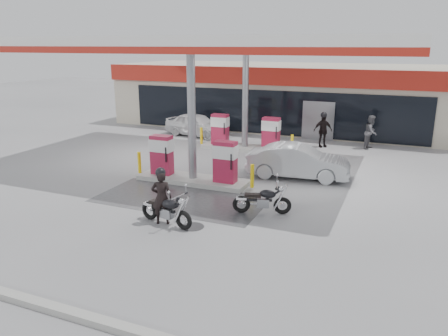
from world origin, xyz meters
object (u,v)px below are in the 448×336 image
object	(u,v)px
parked_car_left	(210,117)
biker_walking	(323,131)
main_motorcycle	(167,211)
biker_main	(162,198)
attendant	(371,132)
hatchback_silver	(298,161)
pump_island_near	(193,165)
sedan_white	(197,125)
pump_island_far	(245,136)
parked_car_right	(401,130)
parked_motorcycle	(263,201)

from	to	relation	value
parked_car_left	biker_walking	bearing A→B (deg)	-110.36
main_motorcycle	biker_main	size ratio (longest dim) A/B	1.17
attendant	hatchback_silver	distance (m)	6.99
attendant	biker_walking	distance (m)	2.47
pump_island_near	biker_main	world-z (taller)	pump_island_near
hatchback_silver	pump_island_near	bearing A→B (deg)	114.36
sedan_white	attendant	size ratio (longest dim) A/B	2.26
biker_walking	attendant	bearing A→B (deg)	-20.57
pump_island_far	hatchback_silver	world-z (taller)	pump_island_far
biker_walking	parked_car_left	bearing A→B (deg)	123.32
sedan_white	parked_car_left	distance (m)	3.35
attendant	biker_walking	size ratio (longest dim) A/B	0.99
attendant	parked_car_right	world-z (taller)	attendant
biker_main	sedan_white	xyz separation A→B (m)	(-4.88, 12.31, -0.16)
sedan_white	biker_walking	world-z (taller)	biker_walking
hatchback_silver	parked_car_right	bearing A→B (deg)	-26.86
main_motorcycle	parked_car_left	world-z (taller)	parked_car_left
parked_motorcycle	hatchback_silver	size ratio (longest dim) A/B	0.45
hatchback_silver	pump_island_far	bearing A→B (deg)	38.11
parked_motorcycle	sedan_white	distance (m)	12.76
pump_island_far	main_motorcycle	bearing A→B (deg)	-83.20
sedan_white	parked_car_right	xyz separation A→B (m)	(11.26, 3.80, -0.18)
parked_motorcycle	parked_car_left	world-z (taller)	parked_car_left
pump_island_far	main_motorcycle	size ratio (longest dim) A/B	2.62
main_motorcycle	biker_walking	world-z (taller)	biker_walking
pump_island_near	hatchback_silver	xyz separation A→B (m)	(3.72, 2.20, -0.02)
sedan_white	biker_walking	distance (m)	7.47
biker_main	parked_car_right	size ratio (longest dim) A/B	0.47
pump_island_near	attendant	world-z (taller)	pump_island_near
pump_island_near	main_motorcycle	xyz separation A→B (m)	(1.21, -4.15, -0.26)
sedan_white	attendant	world-z (taller)	attendant
pump_island_far	parked_car_left	world-z (taller)	pump_island_far
pump_island_far	biker_walking	bearing A→B (deg)	31.43
main_motorcycle	biker_walking	xyz separation A→B (m)	(2.39, 12.35, 0.44)
pump_island_far	sedan_white	size ratio (longest dim) A/B	1.29
hatchback_silver	main_motorcycle	bearing A→B (deg)	152.20
sedan_white	biker_walking	xyz separation A→B (m)	(7.46, 0.00, 0.21)
biker_walking	pump_island_far	bearing A→B (deg)	176.83
main_motorcycle	parked_car_left	distance (m)	16.65
main_motorcycle	parked_motorcycle	world-z (taller)	main_motorcycle
sedan_white	parked_motorcycle	bearing A→B (deg)	-134.09
sedan_white	attendant	bearing A→B (deg)	-76.49
attendant	parked_car_right	xyz separation A→B (m)	(1.40, 3.20, -0.38)
hatchback_silver	parked_car_right	xyz separation A→B (m)	(3.68, 9.80, -0.19)
attendant	parked_car_left	bearing A→B (deg)	88.75
attendant	biker_walking	xyz separation A→B (m)	(-2.40, -0.60, 0.01)
main_motorcycle	biker_main	xyz separation A→B (m)	(-0.19, 0.04, 0.39)
sedan_white	hatchback_silver	distance (m)	9.67
main_motorcycle	parked_car_left	size ratio (longest dim) A/B	0.49
parked_car_left	parked_car_right	world-z (taller)	parked_car_left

